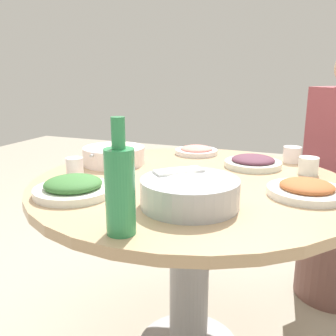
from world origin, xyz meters
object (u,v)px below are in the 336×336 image
soup_bowl (114,156)px  dish_eggplant (253,162)px  dish_greens (73,187)px  green_bottle (120,188)px  rice_bowl (190,192)px  tea_cup_side (292,154)px  tea_cup_near (308,166)px  stool_for_diner_left (334,253)px  round_dining_table (190,221)px  dish_stirfry (307,189)px  tea_cup_far (75,167)px  dish_shrimp (196,150)px

soup_bowl → dish_eggplant: (0.55, 0.16, -0.01)m
dish_greens → green_bottle: size_ratio=0.89×
rice_bowl → tea_cup_side: size_ratio=3.80×
tea_cup_near → stool_for_diner_left: size_ratio=0.16×
dish_eggplant → green_bottle: bearing=-103.9°
soup_bowl → dish_greens: size_ratio=1.13×
green_bottle → tea_cup_near: 0.84m
dish_eggplant → tea_cup_near: 0.21m
soup_bowl → tea_cup_side: bearing=24.0°
round_dining_table → dish_eggplant: (0.18, 0.27, 0.18)m
dish_stirfry → tea_cup_far: (-0.80, -0.09, 0.02)m
green_bottle → stool_for_diner_left: (0.56, 1.14, -0.61)m
dish_shrimp → tea_cup_side: (0.43, -0.00, 0.02)m
rice_bowl → soup_bowl: bearing=141.5°
round_dining_table → soup_bowl: (-0.37, 0.11, 0.19)m
rice_bowl → tea_cup_near: rice_bowl is taller
dish_shrimp → tea_cup_side: tea_cup_side is taller
dish_greens → dish_eggplant: bearing=50.4°
rice_bowl → tea_cup_far: (-0.49, 0.14, -0.01)m
round_dining_table → green_bottle: 0.56m
dish_eggplant → tea_cup_far: (-0.59, -0.39, 0.02)m
dish_shrimp → dish_eggplant: bearing=-27.2°
round_dining_table → soup_bowl: 0.43m
tea_cup_far → tea_cup_side: (0.73, 0.53, -0.00)m
green_bottle → stool_for_diner_left: bearing=64.0°
dish_greens → green_bottle: 0.35m
round_dining_table → tea_cup_far: tea_cup_far is taller
tea_cup_near → tea_cup_far: tea_cup_far is taller
dish_greens → tea_cup_side: bearing=49.3°
dish_eggplant → stool_for_diner_left: bearing=46.0°
rice_bowl → tea_cup_far: size_ratio=4.01×
round_dining_table → tea_cup_side: bearing=52.6°
dish_greens → dish_shrimp: bearing=75.8°
dish_eggplant → tea_cup_near: tea_cup_near is taller
rice_bowl → tea_cup_far: bearing=164.4°
dish_eggplant → dish_greens: size_ratio=0.92×
tea_cup_side → dish_eggplant: bearing=-134.5°
tea_cup_far → tea_cup_side: bearing=36.1°
dish_greens → soup_bowl: bearing=101.7°
soup_bowl → dish_stirfry: size_ratio=1.16×
dish_stirfry → tea_cup_far: bearing=-173.9°
dish_stirfry → dish_greens: 0.73m
stool_for_diner_left → tea_cup_far: bearing=-141.1°
dish_greens → rice_bowl: bearing=6.1°
dish_greens → tea_cup_near: 0.86m
rice_bowl → dish_shrimp: size_ratio=1.44×
dish_shrimp → green_bottle: (0.10, -0.91, 0.10)m
round_dining_table → dish_shrimp: dish_shrimp is taller
round_dining_table → tea_cup_near: 0.49m
dish_eggplant → dish_shrimp: dish_eggplant is taller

